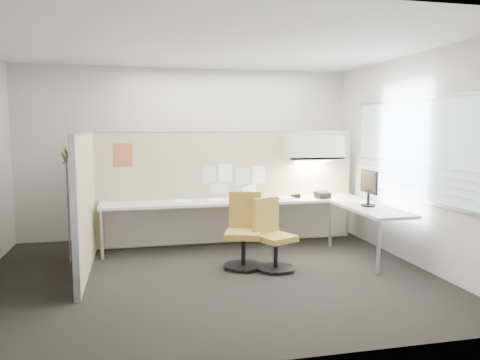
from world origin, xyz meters
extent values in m
cube|color=black|center=(0.00, 0.00, -0.01)|extent=(5.50, 4.50, 0.01)
cube|color=white|center=(0.00, 0.00, 2.80)|extent=(5.50, 4.50, 0.01)
cube|color=beige|center=(0.00, 2.25, 1.40)|extent=(5.50, 0.02, 2.80)
cube|color=beige|center=(0.00, -2.25, 1.40)|extent=(5.50, 0.02, 2.80)
cube|color=beige|center=(2.75, 0.00, 1.40)|extent=(0.02, 4.50, 2.80)
cube|color=#ACB7C8|center=(2.73, 0.00, 1.55)|extent=(0.01, 2.80, 1.30)
cube|color=tan|center=(0.55, 1.60, 0.88)|extent=(4.10, 0.06, 1.75)
cube|color=tan|center=(-1.50, 0.50, 0.88)|extent=(0.06, 2.20, 1.75)
cube|color=beige|center=(0.60, 1.27, 0.71)|extent=(4.00, 0.60, 0.04)
cube|color=beige|center=(2.30, 0.23, 0.71)|extent=(0.60, 1.47, 0.04)
cube|color=beige|center=(0.60, 1.54, 0.34)|extent=(3.90, 0.02, 0.64)
cylinder|color=#A5A8AA|center=(-1.35, 1.02, 0.34)|extent=(0.05, 0.05, 0.69)
cylinder|color=#A5A8AA|center=(2.05, -0.45, 0.34)|extent=(0.05, 0.05, 0.69)
cylinder|color=#A5A8AA|center=(2.05, 1.02, 0.34)|extent=(0.05, 0.05, 0.69)
cube|color=beige|center=(1.90, 1.39, 1.51)|extent=(0.90, 0.36, 0.38)
cube|color=#FFEABF|center=(1.90, 1.39, 1.30)|extent=(0.60, 0.06, 0.02)
cube|color=#8CBF8C|center=(0.25, 1.57, 1.10)|extent=(0.21, 0.00, 0.28)
cube|color=white|center=(0.50, 1.57, 1.12)|extent=(0.21, 0.00, 0.28)
cube|color=#8CBF8C|center=(0.78, 1.57, 1.05)|extent=(0.21, 0.00, 0.28)
cube|color=white|center=(1.05, 1.57, 1.08)|extent=(0.21, 0.00, 0.28)
cube|color=#8CBF8C|center=(0.40, 1.57, 0.88)|extent=(0.28, 0.00, 0.18)
cube|color=white|center=(0.90, 1.57, 0.86)|extent=(0.21, 0.00, 0.14)
cube|color=orange|center=(-1.05, 1.57, 1.42)|extent=(0.28, 0.00, 0.35)
cylinder|color=black|center=(0.48, 0.20, 0.03)|extent=(0.51, 0.51, 0.03)
cylinder|color=black|center=(0.48, 0.20, 0.23)|extent=(0.06, 0.06, 0.39)
cube|color=tan|center=(0.48, 0.20, 0.45)|extent=(0.57, 0.57, 0.08)
cube|color=tan|center=(0.55, 0.41, 0.73)|extent=(0.43, 0.20, 0.49)
cylinder|color=black|center=(0.86, 0.02, 0.03)|extent=(0.48, 0.48, 0.03)
cylinder|color=black|center=(0.86, 0.02, 0.21)|extent=(0.06, 0.06, 0.37)
cube|color=tan|center=(0.86, 0.02, 0.42)|extent=(0.56, 0.56, 0.07)
cube|color=tan|center=(0.78, 0.20, 0.69)|extent=(0.39, 0.22, 0.46)
cylinder|color=black|center=(2.30, 0.32, 0.74)|extent=(0.20, 0.20, 0.02)
cylinder|color=black|center=(2.30, 0.32, 0.83)|extent=(0.04, 0.04, 0.18)
cube|color=black|center=(2.30, 0.32, 1.08)|extent=(0.05, 0.48, 0.32)
cube|color=black|center=(2.30, 0.32, 1.08)|extent=(0.02, 0.44, 0.28)
cube|color=black|center=(1.97, 1.16, 0.78)|extent=(0.24, 0.23, 0.12)
cylinder|color=black|center=(1.88, 1.18, 0.81)|extent=(0.08, 0.17, 0.04)
cube|color=black|center=(1.56, 1.30, 0.76)|extent=(0.15, 0.07, 0.05)
cube|color=black|center=(1.60, 1.29, 0.76)|extent=(0.11, 0.09, 0.06)
cube|color=silver|center=(-1.50, -0.35, 1.77)|extent=(0.14, 0.02, 0.02)
cylinder|color=silver|center=(-1.57, -0.35, 1.69)|extent=(0.02, 0.02, 0.14)
cube|color=#AD7F4C|center=(-1.57, -0.35, 1.56)|extent=(0.02, 0.44, 0.12)
cube|color=#AD7F4C|center=(-1.60, -0.32, 1.52)|extent=(0.02, 0.44, 0.12)
cube|color=#AAABB5|center=(-1.58, -0.40, 0.93)|extent=(0.01, 0.07, 1.10)
cube|color=white|center=(-0.19, 1.29, 0.74)|extent=(0.30, 0.35, 0.02)
cube|color=white|center=(0.29, 1.16, 0.75)|extent=(0.26, 0.32, 0.04)
cube|color=white|center=(0.88, 1.33, 0.74)|extent=(0.25, 0.31, 0.01)
cube|color=white|center=(1.38, 1.25, 0.74)|extent=(0.28, 0.33, 0.03)
cube|color=white|center=(2.37, 0.65, 0.74)|extent=(0.26, 0.32, 0.02)
camera|label=1|loc=(-0.87, -5.60, 1.83)|focal=35.00mm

